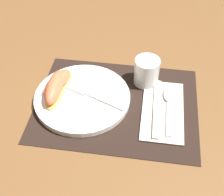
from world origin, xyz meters
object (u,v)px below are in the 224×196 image
(knife, at_px, (157,109))
(citrus_wedge_0, at_px, (58,83))
(plate, at_px, (82,98))
(juice_glass, at_px, (146,73))
(spoon, at_px, (169,101))
(citrus_wedge_1, at_px, (55,87))
(fork, at_px, (89,94))

(knife, bearing_deg, citrus_wedge_0, 172.48)
(plate, xyz_separation_m, juice_glass, (0.17, 0.10, 0.03))
(plate, bearing_deg, spoon, 6.21)
(citrus_wedge_0, bearing_deg, citrus_wedge_1, -91.43)
(spoon, bearing_deg, knife, -133.58)
(citrus_wedge_0, xyz_separation_m, citrus_wedge_1, (-0.00, -0.02, 0.00))
(fork, relative_size, citrus_wedge_1, 1.39)
(juice_glass, relative_size, citrus_wedge_0, 0.64)
(plate, distance_m, knife, 0.21)
(fork, bearing_deg, citrus_wedge_0, 169.09)
(citrus_wedge_1, bearing_deg, knife, -2.96)
(plate, height_order, knife, plate)
(juice_glass, height_order, fork, juice_glass)
(plate, height_order, citrus_wedge_1, citrus_wedge_1)
(spoon, height_order, fork, fork)
(spoon, bearing_deg, fork, -176.06)
(knife, relative_size, fork, 1.13)
(juice_glass, bearing_deg, fork, -149.01)
(spoon, bearing_deg, citrus_wedge_1, -176.34)
(knife, distance_m, citrus_wedge_1, 0.28)
(spoon, relative_size, citrus_wedge_0, 1.42)
(citrus_wedge_1, bearing_deg, fork, 2.99)
(plate, relative_size, knife, 1.25)
(knife, bearing_deg, plate, 177.61)
(spoon, bearing_deg, juice_glass, 132.65)
(plate, xyz_separation_m, citrus_wedge_0, (-0.07, 0.03, 0.02))
(juice_glass, bearing_deg, citrus_wedge_1, -158.52)
(citrus_wedge_0, relative_size, citrus_wedge_1, 0.92)
(juice_glass, xyz_separation_m, citrus_wedge_1, (-0.24, -0.10, 0.00))
(spoon, xyz_separation_m, citrus_wedge_0, (-0.31, 0.00, 0.02))
(spoon, height_order, citrus_wedge_1, citrus_wedge_1)
(spoon, relative_size, citrus_wedge_1, 1.31)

